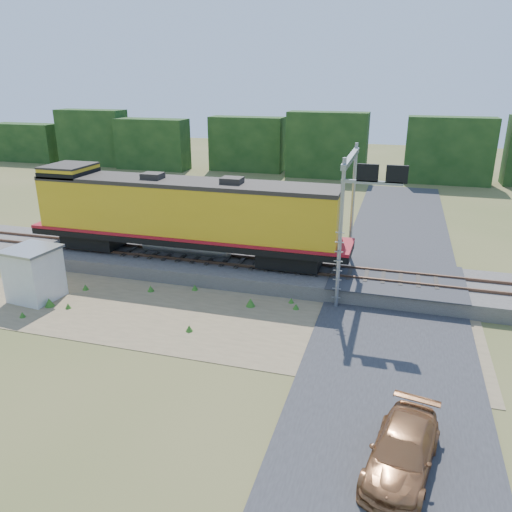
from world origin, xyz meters
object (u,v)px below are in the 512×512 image
(shed, at_px, (34,274))
(car, at_px, (402,452))
(signal_gantry, at_px, (355,190))
(locomotive, at_px, (181,214))

(shed, xyz_separation_m, car, (18.53, -7.18, -0.79))
(shed, bearing_deg, signal_gantry, 25.54)
(locomotive, distance_m, signal_gantry, 10.27)
(locomotive, height_order, signal_gantry, signal_gantry)
(shed, bearing_deg, locomotive, 54.12)
(shed, relative_size, signal_gantry, 0.37)
(shed, distance_m, car, 19.88)
(signal_gantry, bearing_deg, car, -76.88)
(locomotive, distance_m, car, 18.82)
(signal_gantry, height_order, car, signal_gantry)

